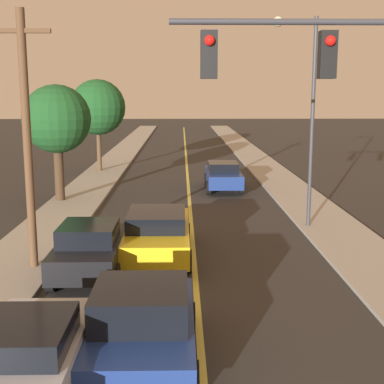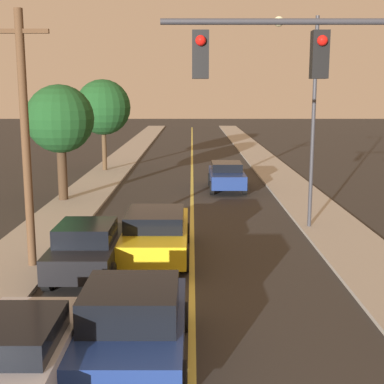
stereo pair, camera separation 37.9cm
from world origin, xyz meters
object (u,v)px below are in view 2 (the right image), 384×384
(car_near_lane_front, at_px, (132,323))
(utility_pole_left, at_px, (25,136))
(streetlamp_right, at_px, (305,96))
(tree_left_near, at_px, (60,120))
(car_outer_lane_second, at_px, (87,248))
(car_near_lane_second, at_px, (155,232))
(traffic_signal_mast, at_px, (338,107))
(tree_left_far, at_px, (103,107))
(car_outer_lane_front, at_px, (14,358))
(car_far_oncoming, at_px, (227,175))

(car_near_lane_front, distance_m, utility_pole_left, 7.21)
(streetlamp_right, xyz_separation_m, tree_left_near, (-10.15, 5.12, -1.09))
(car_near_lane_front, distance_m, car_outer_lane_second, 5.21)
(car_near_lane_second, bearing_deg, traffic_signal_mast, -54.63)
(car_near_lane_front, relative_size, traffic_signal_mast, 0.63)
(tree_left_near, bearing_deg, utility_pole_left, -81.84)
(car_near_lane_front, bearing_deg, streetlamp_right, 62.59)
(traffic_signal_mast, xyz_separation_m, tree_left_far, (-8.53, 23.89, -0.66))
(streetlamp_right, bearing_deg, car_near_lane_front, -117.41)
(utility_pole_left, xyz_separation_m, tree_left_far, (-1.00, 19.43, 0.26))
(car_outer_lane_front, height_order, streetlamp_right, streetlamp_right)
(car_near_lane_front, distance_m, car_far_oncoming, 18.62)
(traffic_signal_mast, xyz_separation_m, tree_left_near, (-8.92, 14.18, -0.95))
(car_outer_lane_front, relative_size, tree_left_near, 0.72)
(car_near_lane_second, bearing_deg, tree_left_far, 103.94)
(car_near_lane_front, distance_m, car_outer_lane_front, 2.25)
(car_far_oncoming, bearing_deg, car_near_lane_second, 75.79)
(tree_left_far, bearing_deg, utility_pole_left, -87.06)
(car_far_oncoming, bearing_deg, streetlamp_right, 105.12)
(tree_left_near, height_order, tree_left_far, tree_left_far)
(streetlamp_right, distance_m, tree_left_far, 17.77)
(car_far_oncoming, xyz_separation_m, traffic_signal_mast, (1.02, -17.37, 4.03))
(streetlamp_right, bearing_deg, tree_left_near, 153.23)
(utility_pole_left, bearing_deg, tree_left_near, 98.16)
(car_outer_lane_second, distance_m, utility_pole_left, 3.58)
(car_near_lane_second, xyz_separation_m, car_outer_lane_second, (-1.79, -1.75, 0.02))
(car_outer_lane_front, relative_size, streetlamp_right, 0.51)
(car_near_lane_second, distance_m, car_outer_lane_second, 2.50)
(streetlamp_right, relative_size, utility_pole_left, 1.06)
(tree_left_near, bearing_deg, car_near_lane_second, -60.05)
(car_far_oncoming, relative_size, traffic_signal_mast, 0.67)
(car_near_lane_second, height_order, tree_left_near, tree_left_near)
(car_near_lane_second, xyz_separation_m, traffic_signal_mast, (4.00, -5.63, 4.01))
(car_far_oncoming, distance_m, tree_left_near, 9.06)
(car_near_lane_front, relative_size, tree_left_far, 0.71)
(streetlamp_right, xyz_separation_m, tree_left_far, (-9.75, 14.83, -0.80))
(car_outer_lane_second, height_order, utility_pole_left, utility_pole_left)
(car_near_lane_front, relative_size, tree_left_near, 0.77)
(car_outer_lane_front, relative_size, car_far_oncoming, 0.88)
(car_outer_lane_second, distance_m, car_far_oncoming, 14.31)
(car_far_oncoming, distance_m, utility_pole_left, 14.79)
(car_far_oncoming, xyz_separation_m, streetlamp_right, (2.25, -8.31, 4.18))
(streetlamp_right, bearing_deg, tree_left_far, 123.33)
(car_near_lane_second, bearing_deg, car_far_oncoming, 75.79)
(car_near_lane_front, height_order, car_outer_lane_second, car_near_lane_front)
(car_near_lane_second, distance_m, tree_left_near, 10.33)
(car_outer_lane_second, bearing_deg, car_near_lane_front, -69.87)
(car_near_lane_front, relative_size, car_far_oncoming, 0.94)
(car_near_lane_second, xyz_separation_m, streetlamp_right, (5.22, 3.43, 4.16))
(tree_left_far, bearing_deg, car_outer_lane_second, -82.20)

